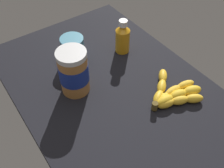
% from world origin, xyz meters
% --- Properties ---
extents(ground_plane, '(0.89, 0.62, 0.04)m').
position_xyz_m(ground_plane, '(0.00, 0.00, -0.02)').
color(ground_plane, black).
extents(banana_bunch, '(0.20, 0.20, 0.03)m').
position_xyz_m(banana_bunch, '(0.18, 0.14, 0.02)').
color(banana_bunch, gold).
rests_on(banana_bunch, ground_plane).
extents(peanut_butter_jar, '(0.10, 0.10, 0.16)m').
position_xyz_m(peanut_butter_jar, '(-0.04, -0.11, 0.08)').
color(peanut_butter_jar, '#B27238').
rests_on(peanut_butter_jar, ground_plane).
extents(honey_bottle, '(0.06, 0.06, 0.14)m').
position_xyz_m(honey_bottle, '(-0.12, 0.15, 0.06)').
color(honey_bottle, orange).
rests_on(honey_bottle, ground_plane).
extents(coffee_mug, '(0.13, 0.09, 0.10)m').
position_xyz_m(coffee_mug, '(-0.19, -0.03, 0.05)').
color(coffee_mug, teal).
rests_on(coffee_mug, ground_plane).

